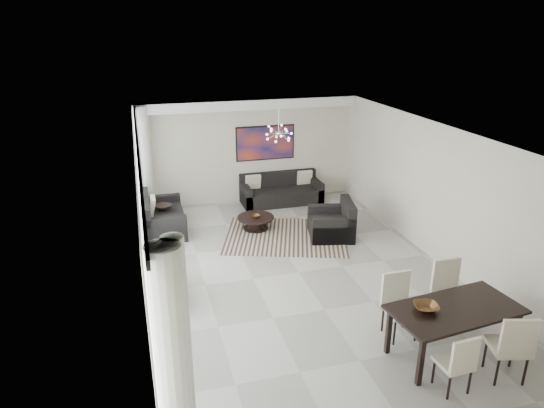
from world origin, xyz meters
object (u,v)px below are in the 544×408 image
object	(u,v)px
coffee_table	(256,222)
sofa_main	(281,193)
dining_table	(455,313)
television	(168,261)
tv_console	(162,287)

from	to	relation	value
coffee_table	sofa_main	bearing A→B (deg)	55.17
coffee_table	sofa_main	distance (m)	2.02
coffee_table	dining_table	bearing A→B (deg)	-72.82
sofa_main	dining_table	xyz separation A→B (m)	(0.56, -7.17, 0.46)
coffee_table	television	distance (m)	3.63
coffee_table	television	size ratio (longest dim) A/B	0.91
sofa_main	tv_console	distance (m)	5.64
television	dining_table	xyz separation A→B (m)	(4.00, -2.77, -0.05)
television	coffee_table	bearing A→B (deg)	-39.93
sofa_main	tv_console	size ratio (longest dim) A/B	1.41
tv_console	dining_table	xyz separation A→B (m)	(4.16, -2.84, 0.49)
sofa_main	dining_table	distance (m)	7.21
dining_table	tv_console	bearing A→B (deg)	145.70
sofa_main	television	distance (m)	5.61
coffee_table	television	bearing A→B (deg)	-129.86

